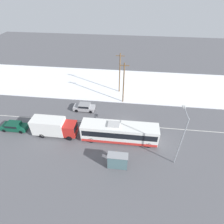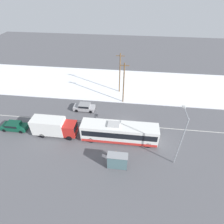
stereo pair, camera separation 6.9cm
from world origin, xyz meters
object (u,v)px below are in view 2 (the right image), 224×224
(city_bus, at_px, (119,132))
(utility_pole_snowlot, at_px, (120,73))
(pedestrian_at_stop, at_px, (116,155))
(box_truck, at_px, (53,126))
(parked_car_near_truck, at_px, (14,126))
(sedan_car, at_px, (84,107))
(bus_shelter, at_px, (117,160))
(utility_pole_roadside, at_px, (124,83))
(streetlamp, at_px, (182,134))

(city_bus, distance_m, utility_pole_snowlot, 15.17)
(city_bus, height_order, utility_pole_snowlot, utility_pole_snowlot)
(pedestrian_at_stop, bearing_deg, city_bus, 88.70)
(box_truck, distance_m, parked_car_near_truck, 7.40)
(utility_pole_snowlot, bearing_deg, sedan_car, -128.89)
(city_bus, xyz_separation_m, utility_pole_snowlot, (-1.24, 14.81, 3.02))
(bus_shelter, bearing_deg, sedan_car, 121.62)
(pedestrian_at_stop, distance_m, utility_pole_roadside, 15.25)
(bus_shelter, relative_size, utility_pole_roadside, 0.32)
(box_truck, relative_size, parked_car_near_truck, 1.65)
(bus_shelter, bearing_deg, box_truck, 154.09)
(city_bus, distance_m, pedestrian_at_stop, 4.08)
(bus_shelter, height_order, utility_pole_snowlot, utility_pole_snowlot)
(parked_car_near_truck, height_order, bus_shelter, bus_shelter)
(city_bus, bearing_deg, pedestrian_at_stop, -91.30)
(box_truck, height_order, bus_shelter, box_truck)
(streetlamp, height_order, utility_pole_roadside, utility_pole_roadside)
(utility_pole_roadside, xyz_separation_m, utility_pole_snowlot, (-1.10, 3.99, 0.15))
(parked_car_near_truck, distance_m, pedestrian_at_stop, 18.51)
(city_bus, height_order, bus_shelter, city_bus)
(city_bus, relative_size, utility_pole_roadside, 1.40)
(utility_pole_snowlot, bearing_deg, box_truck, -122.60)
(city_bus, height_order, pedestrian_at_stop, city_bus)
(city_bus, bearing_deg, utility_pole_roadside, 90.74)
(parked_car_near_truck, bearing_deg, streetlamp, -7.09)
(sedan_car, bearing_deg, pedestrian_at_stop, 123.58)
(box_truck, bearing_deg, bus_shelter, -25.91)
(pedestrian_at_stop, relative_size, streetlamp, 0.22)
(streetlamp, relative_size, utility_pole_snowlot, 0.92)
(city_bus, bearing_deg, parked_car_near_truck, 179.15)
(sedan_car, relative_size, streetlamp, 0.50)
(utility_pole_roadside, bearing_deg, parked_car_near_truck, -149.53)
(pedestrian_at_stop, bearing_deg, sedan_car, 123.58)
(parked_car_near_truck, distance_m, utility_pole_roadside, 21.15)
(box_truck, height_order, utility_pole_roadside, utility_pole_roadside)
(sedan_car, xyz_separation_m, bus_shelter, (7.67, -12.46, 0.88))
(city_bus, relative_size, box_truck, 1.68)
(city_bus, height_order, streetlamp, streetlamp)
(streetlamp, bearing_deg, utility_pole_roadside, 120.91)
(box_truck, relative_size, sedan_car, 1.73)
(sedan_car, distance_m, utility_pole_snowlot, 10.66)
(bus_shelter, relative_size, utility_pole_snowlot, 0.31)
(city_bus, xyz_separation_m, utility_pole_roadside, (-0.14, 10.82, 2.87))
(city_bus, distance_m, streetlamp, 9.36)
(sedan_car, height_order, utility_pole_snowlot, utility_pole_snowlot)
(streetlamp, bearing_deg, city_bus, 159.81)
(city_bus, bearing_deg, streetlamp, -20.19)
(utility_pole_roadside, bearing_deg, bus_shelter, -88.83)
(box_truck, height_order, pedestrian_at_stop, box_truck)
(box_truck, relative_size, streetlamp, 0.87)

